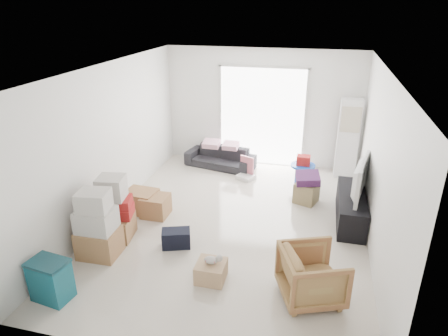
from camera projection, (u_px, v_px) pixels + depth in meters
name	position (u px, v px, depth m)	size (l,w,h in m)	color
room_shell	(234.00, 153.00, 6.53)	(4.98, 6.48, 3.18)	beige
sliding_door	(262.00, 113.00, 9.24)	(2.10, 0.04, 2.33)	white
ac_tower	(348.00, 139.00, 8.66)	(0.45, 0.30, 1.75)	white
tv_console	(351.00, 208.00, 7.08)	(0.47, 1.55, 0.52)	black
television	(353.00, 191.00, 6.95)	(1.14, 0.66, 0.15)	black
sofa	(220.00, 154.00, 9.37)	(1.62, 0.47, 0.63)	#27262B
pillow_left	(211.00, 139.00, 9.26)	(0.35, 0.28, 0.11)	#DCA0B8
pillow_right	(231.00, 140.00, 9.14)	(0.35, 0.28, 0.12)	#DCA0B8
armchair	(312.00, 273.00, 5.17)	(0.77, 0.72, 0.79)	#9C8045
storage_bins	(51.00, 280.00, 5.20)	(0.55, 0.42, 0.58)	#0F5263
box_stack_a	(97.00, 227.00, 6.03)	(0.61, 0.51, 1.09)	#AA7C4D
box_stack_b	(114.00, 212.00, 6.50)	(0.66, 0.60, 1.09)	#AA7C4D
box_stack_c	(141.00, 201.00, 7.42)	(0.60, 0.51, 0.41)	#AA7C4D
loose_box	(156.00, 206.00, 7.28)	(0.46, 0.46, 0.38)	#AA7C4D
duffel_bag	(176.00, 238.00, 6.37)	(0.45, 0.27, 0.29)	black
ottoman	(306.00, 193.00, 7.76)	(0.40, 0.40, 0.40)	#88744F
blanket	(307.00, 180.00, 7.65)	(0.44, 0.44, 0.14)	#4D2256
kids_table	(303.00, 164.00, 8.42)	(0.52, 0.52, 0.65)	blue
toy_walker	(246.00, 172.00, 8.83)	(0.45, 0.44, 0.48)	silver
wood_crate	(211.00, 271.00, 5.62)	(0.40, 0.40, 0.27)	tan
plush_bunny	(213.00, 260.00, 5.54)	(0.26, 0.15, 0.13)	#B2ADA8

